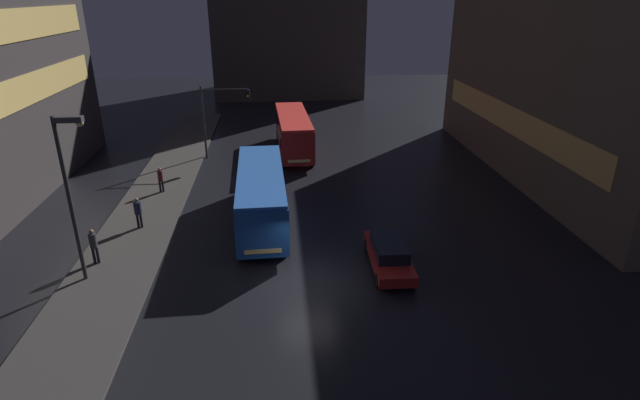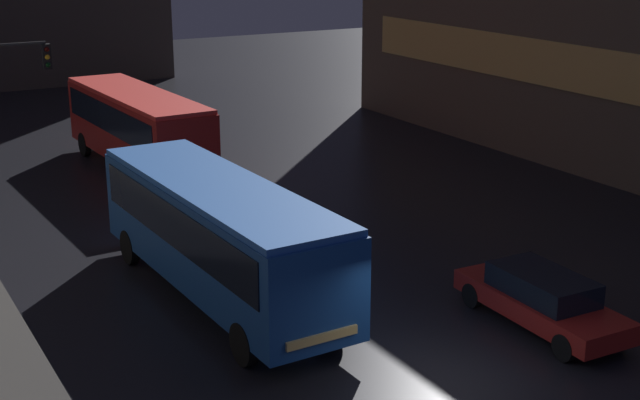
# 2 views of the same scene
# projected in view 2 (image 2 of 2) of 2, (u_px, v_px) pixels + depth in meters

# --- Properties ---
(ground_plane) EXTENTS (120.00, 120.00, 0.00)m
(ground_plane) POSITION_uv_depth(u_px,v_px,m) (438.00, 385.00, 18.94)
(ground_plane) COLOR black
(bus_near) EXTENTS (2.85, 10.24, 3.14)m
(bus_near) POSITION_uv_depth(u_px,v_px,m) (219.00, 228.00, 22.84)
(bus_near) COLOR #194793
(bus_near) RESTS_ON ground
(bus_far) EXTENTS (2.80, 10.13, 3.17)m
(bus_far) POSITION_uv_depth(u_px,v_px,m) (138.00, 123.00, 34.99)
(bus_far) COLOR #AD1E19
(bus_far) RESTS_ON ground
(car_taxi) EXTENTS (1.87, 4.80, 1.38)m
(car_taxi) POSITION_uv_depth(u_px,v_px,m) (542.00, 298.00, 21.58)
(car_taxi) COLOR maroon
(car_taxi) RESTS_ON ground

